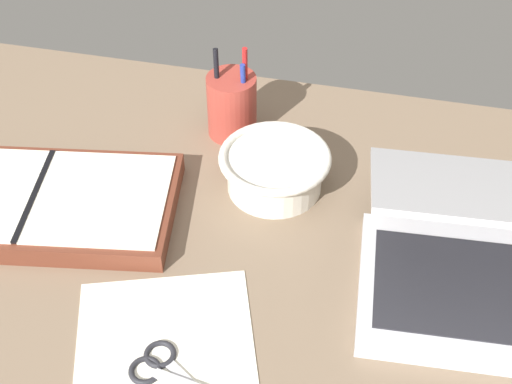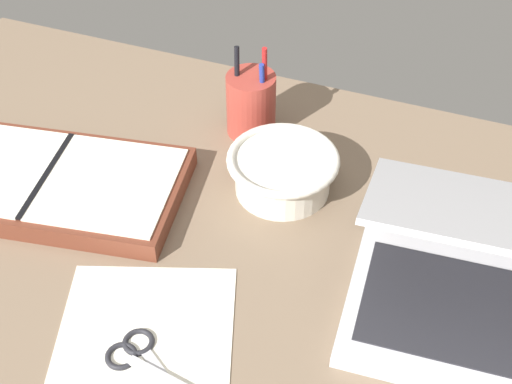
{
  "view_description": "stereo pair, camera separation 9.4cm",
  "coord_description": "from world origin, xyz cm",
  "px_view_note": "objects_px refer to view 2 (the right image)",
  "views": [
    {
      "loc": [
        13.99,
        -54.22,
        73.44
      ],
      "look_at": [
        -1.6,
        13.18,
        9.0
      ],
      "focal_mm": 50.0,
      "sensor_mm": 36.0,
      "label": 1
    },
    {
      "loc": [
        23.02,
        -51.47,
        73.44
      ],
      "look_at": [
        -1.6,
        13.18,
        9.0
      ],
      "focal_mm": 50.0,
      "sensor_mm": 36.0,
      "label": 2
    }
  ],
  "objects_px": {
    "planner": "(49,183)",
    "pen_cup": "(251,104)",
    "bowl": "(283,171)",
    "scissors": "(139,357)",
    "laptop": "(480,281)"
  },
  "relations": [
    {
      "from": "bowl",
      "to": "scissors",
      "type": "bearing_deg",
      "value": -100.05
    },
    {
      "from": "laptop",
      "to": "bowl",
      "type": "bearing_deg",
      "value": 153.48
    },
    {
      "from": "pen_cup",
      "to": "planner",
      "type": "bearing_deg",
      "value": -133.1
    },
    {
      "from": "planner",
      "to": "laptop",
      "type": "bearing_deg",
      "value": -8.96
    },
    {
      "from": "laptop",
      "to": "pen_cup",
      "type": "bearing_deg",
      "value": 144.68
    },
    {
      "from": "laptop",
      "to": "planner",
      "type": "height_order",
      "value": "laptop"
    },
    {
      "from": "pen_cup",
      "to": "scissors",
      "type": "height_order",
      "value": "pen_cup"
    },
    {
      "from": "pen_cup",
      "to": "bowl",
      "type": "bearing_deg",
      "value": -50.75
    },
    {
      "from": "pen_cup",
      "to": "laptop",
      "type": "bearing_deg",
      "value": -31.28
    },
    {
      "from": "planner",
      "to": "pen_cup",
      "type": "bearing_deg",
      "value": 37.55
    },
    {
      "from": "pen_cup",
      "to": "scissors",
      "type": "relative_size",
      "value": 1.2
    },
    {
      "from": "pen_cup",
      "to": "planner",
      "type": "height_order",
      "value": "pen_cup"
    },
    {
      "from": "bowl",
      "to": "pen_cup",
      "type": "relative_size",
      "value": 1.02
    },
    {
      "from": "scissors",
      "to": "planner",
      "type": "bearing_deg",
      "value": 161.8
    },
    {
      "from": "laptop",
      "to": "pen_cup",
      "type": "distance_m",
      "value": 0.45
    }
  ]
}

